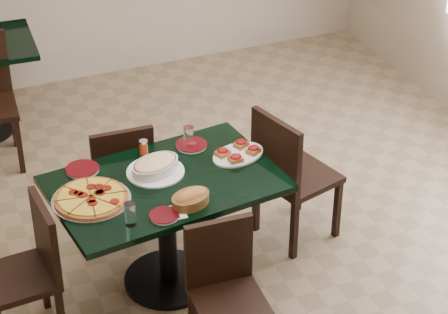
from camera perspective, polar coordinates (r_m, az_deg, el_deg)
name	(u,v)px	position (r m, az deg, el deg)	size (l,w,h in m)	color
floor	(216,250)	(5.73, -0.51, -6.09)	(5.50, 5.50, 0.00)	brown
main_table	(166,207)	(5.15, -3.81, -3.25)	(1.39, 0.98, 0.75)	black
chair_far	(121,175)	(5.63, -6.73, -1.15)	(0.42, 0.42, 0.85)	black
chair_near	(225,285)	(4.77, 0.04, -8.37)	(0.40, 0.40, 0.82)	black
chair_right	(288,171)	(5.55, 4.22, -0.91)	(0.54, 0.54, 0.94)	black
chair_left	(31,265)	(4.98, -12.49, -6.91)	(0.42, 0.42, 0.85)	black
pepperoni_pizza	(91,198)	(4.92, -8.67, -2.68)	(0.45, 0.45, 0.04)	silver
lasagna_casserole	(155,166)	(5.10, -4.52, -0.60)	(0.36, 0.34, 0.09)	silver
bread_basket	(191,198)	(4.83, -2.20, -2.71)	(0.27, 0.23, 0.10)	brown
bruschetta_platter	(238,152)	(5.25, 0.93, 0.30)	(0.40, 0.33, 0.05)	silver
side_plate_near	(164,216)	(4.76, -3.93, -3.84)	(0.17, 0.17, 0.02)	silver
side_plate_far_r	(191,145)	(5.36, -2.14, 0.81)	(0.20, 0.20, 0.03)	silver
side_plate_far_l	(82,169)	(5.19, -9.23, -0.79)	(0.20, 0.20, 0.02)	silver
napkin_setting	(173,213)	(4.78, -3.38, -3.67)	(0.14, 0.14, 0.01)	white
water_glass_a	(189,137)	(5.33, -2.32, 1.32)	(0.06, 0.06, 0.14)	white
water_glass_b	(130,214)	(4.68, -6.15, -3.74)	(0.06, 0.06, 0.14)	white
pepper_shaker	(144,147)	(5.28, -5.27, 0.65)	(0.05, 0.05, 0.09)	red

